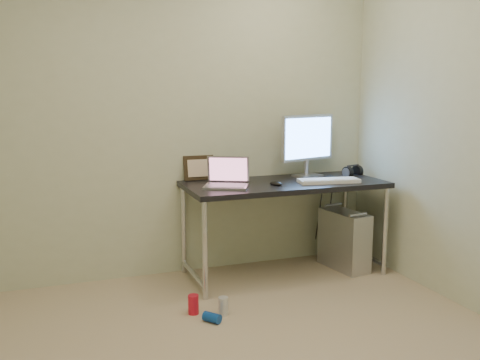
# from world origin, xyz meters

# --- Properties ---
(wall_back) EXTENTS (3.50, 0.02, 2.50)m
(wall_back) POSITION_xyz_m (0.00, 1.75, 1.25)
(wall_back) COLOR beige
(wall_back) RESTS_ON ground
(desk) EXTENTS (1.57, 0.69, 0.75)m
(desk) POSITION_xyz_m (0.87, 1.41, 0.67)
(desk) COLOR black
(desk) RESTS_ON ground
(tower_computer) EXTENTS (0.26, 0.48, 0.51)m
(tower_computer) POSITION_xyz_m (1.40, 1.36, 0.24)
(tower_computer) COLOR silver
(tower_computer) RESTS_ON ground
(cable_a) EXTENTS (0.01, 0.16, 0.69)m
(cable_a) POSITION_xyz_m (1.35, 1.70, 0.40)
(cable_a) COLOR black
(cable_a) RESTS_ON ground
(cable_b) EXTENTS (0.02, 0.11, 0.71)m
(cable_b) POSITION_xyz_m (1.44, 1.68, 0.38)
(cable_b) COLOR black
(cable_b) RESTS_ON ground
(can_red) EXTENTS (0.09, 0.09, 0.13)m
(can_red) POSITION_xyz_m (-0.02, 0.89, 0.06)
(can_red) COLOR red
(can_red) RESTS_ON ground
(can_white) EXTENTS (0.07, 0.07, 0.12)m
(can_white) POSITION_xyz_m (0.16, 0.81, 0.06)
(can_white) COLOR silver
(can_white) RESTS_ON ground
(can_blue) EXTENTS (0.12, 0.13, 0.06)m
(can_blue) POSITION_xyz_m (0.06, 0.72, 0.03)
(can_blue) COLOR #0F419E
(can_blue) RESTS_ON ground
(laptop) EXTENTS (0.40, 0.38, 0.22)m
(laptop) POSITION_xyz_m (0.38, 1.37, 0.80)
(laptop) COLOR #B5B4BB
(laptop) RESTS_ON desk
(monitor) EXTENTS (0.53, 0.21, 0.51)m
(monitor) POSITION_xyz_m (1.16, 1.59, 1.05)
(monitor) COLOR #B5B4BB
(monitor) RESTS_ON desk
(keyboard) EXTENTS (0.49, 0.23, 0.03)m
(keyboard) POSITION_xyz_m (1.18, 1.26, 0.76)
(keyboard) COLOR white
(keyboard) RESTS_ON desk
(mouse_right) EXTENTS (0.09, 0.12, 0.04)m
(mouse_right) POSITION_xyz_m (1.43, 1.28, 0.77)
(mouse_right) COLOR black
(mouse_right) RESTS_ON desk
(mouse_left) EXTENTS (0.10, 0.13, 0.04)m
(mouse_left) POSITION_xyz_m (0.75, 1.30, 0.77)
(mouse_left) COLOR black
(mouse_left) RESTS_ON desk
(headphones) EXTENTS (0.19, 0.11, 0.11)m
(headphones) POSITION_xyz_m (1.56, 1.52, 0.78)
(headphones) COLOR black
(headphones) RESTS_ON desk
(picture_frame) EXTENTS (0.25, 0.08, 0.20)m
(picture_frame) POSITION_xyz_m (0.27, 1.73, 0.85)
(picture_frame) COLOR black
(picture_frame) RESTS_ON desk
(webcam) EXTENTS (0.05, 0.05, 0.13)m
(webcam) POSITION_xyz_m (0.44, 1.69, 0.85)
(webcam) COLOR silver
(webcam) RESTS_ON desk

